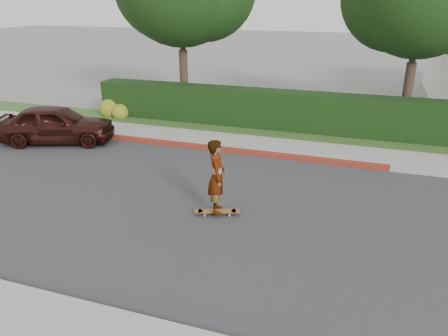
{
  "coord_description": "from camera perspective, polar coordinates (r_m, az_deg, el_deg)",
  "views": [
    {
      "loc": [
        0.26,
        -8.79,
        4.75
      ],
      "look_at": [
        -2.86,
        0.29,
        1.0
      ],
      "focal_mm": 35.0,
      "sensor_mm": 36.0,
      "label": 1
    }
  ],
  "objects": [
    {
      "name": "sidewalk_far",
      "position": [
        14.57,
        16.89,
        1.61
      ],
      "size": [
        60.0,
        1.6,
        0.12
      ],
      "primitive_type": "cube",
      "color": "gray",
      "rests_on": "ground"
    },
    {
      "name": "road",
      "position": [
        9.99,
        15.27,
        -7.84
      ],
      "size": [
        60.0,
        8.0,
        0.01
      ],
      "primitive_type": "cube",
      "color": "#2D2D30",
      "rests_on": "ground"
    },
    {
      "name": "flowering_shrub",
      "position": [
        19.13,
        -14.25,
        7.35
      ],
      "size": [
        1.4,
        1.0,
        0.9
      ],
      "color": "#2D4C19",
      "rests_on": "ground"
    },
    {
      "name": "planting_strip",
      "position": [
        16.09,
        17.2,
        3.39
      ],
      "size": [
        60.0,
        1.6,
        0.1
      ],
      "primitive_type": "cube",
      "color": "#2D4C1E",
      "rests_on": "ground"
    },
    {
      "name": "hedge",
      "position": [
        16.8,
        7.27,
        7.41
      ],
      "size": [
        15.0,
        1.0,
        1.5
      ],
      "primitive_type": "cube",
      "color": "black",
      "rests_on": "ground"
    },
    {
      "name": "curb_far",
      "position": [
        13.71,
        16.7,
        0.48
      ],
      "size": [
        60.0,
        0.2,
        0.15
      ],
      "primitive_type": "cube",
      "color": "#9E9E99",
      "rests_on": "ground"
    },
    {
      "name": "curb_red_section",
      "position": [
        14.68,
        -3.09,
        2.77
      ],
      "size": [
        12.0,
        0.21,
        0.15
      ],
      "primitive_type": "cube",
      "color": "maroon",
      "rests_on": "ground"
    },
    {
      "name": "skateboarder",
      "position": [
        9.87,
        -0.94,
        -1.11
      ],
      "size": [
        0.61,
        0.74,
        1.74
      ],
      "primitive_type": "imported",
      "rotation": [
        0.0,
        0.0,
        1.92
      ],
      "color": "white",
      "rests_on": "skateboard"
    },
    {
      "name": "car_maroon",
      "position": [
        16.26,
        -21.08,
        5.37
      ],
      "size": [
        4.21,
        2.82,
        1.33
      ],
      "primitive_type": "imported",
      "rotation": [
        0.0,
        0.0,
        1.92
      ],
      "color": "black",
      "rests_on": "ground"
    },
    {
      "name": "skateboard",
      "position": [
        10.24,
        -0.91,
        -5.69
      ],
      "size": [
        1.09,
        0.56,
        0.1
      ],
      "rotation": [
        0.0,
        0.0,
        0.34
      ],
      "color": "#C76936",
      "rests_on": "ground"
    },
    {
      "name": "ground",
      "position": [
        9.99,
        15.27,
        -7.87
      ],
      "size": [
        120.0,
        120.0,
        0.0
      ],
      "primitive_type": "plane",
      "color": "slate",
      "rests_on": "ground"
    }
  ]
}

